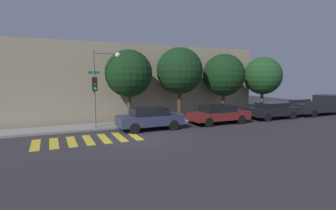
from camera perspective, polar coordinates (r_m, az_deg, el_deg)
The scene contains 13 objects.
ground_plane at distance 15.27m, azimuth -5.95°, elevation -7.19°, with size 60.00×60.00×0.00m, color #2D2B30.
sidewalk at distance 19.31m, azimuth -10.02°, elevation -4.23°, with size 26.00×2.22×0.14m, color gray.
building_row at distance 23.40m, azimuth -12.91°, elevation 4.85°, with size 26.00×6.00×6.10m, color gray.
crosswalk at distance 15.43m, azimuth -16.95°, elevation -7.29°, with size 5.75×2.60×0.00m.
traffic_light_pole at distance 17.74m, azimuth -14.55°, elevation 5.63°, with size 2.13×0.56×5.21m.
sedan_near_corner at distance 17.50m, azimuth -3.99°, elevation -2.84°, with size 4.34×1.85×1.49m.
sedan_middle at distance 20.07m, azimuth 10.92°, elevation -1.88°, with size 4.65×1.88×1.40m.
sedan_far_end at distance 23.63m, azimuth 21.79°, elevation -1.01°, with size 4.44×1.86×1.39m.
pickup_truck at distance 28.31m, azimuth 30.39°, elevation 0.02°, with size 5.71×1.94×1.81m.
tree_near_corner at distance 19.12m, azimuth -8.54°, elevation 6.79°, with size 3.40×3.40×5.47m.
tree_midblock at distance 20.62m, azimuth 2.54°, elevation 7.42°, with size 3.63×3.63×5.81m.
tree_far_end at distance 22.83m, azimuth 12.05°, elevation 6.38°, with size 3.56×3.56×5.46m.
tree_behind_truck at distance 25.64m, azimuth 19.93°, elevation 5.99°, with size 3.43×3.43×5.34m.
Camera 1 is at (-4.67, -14.11, 3.51)m, focal length 28.00 mm.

